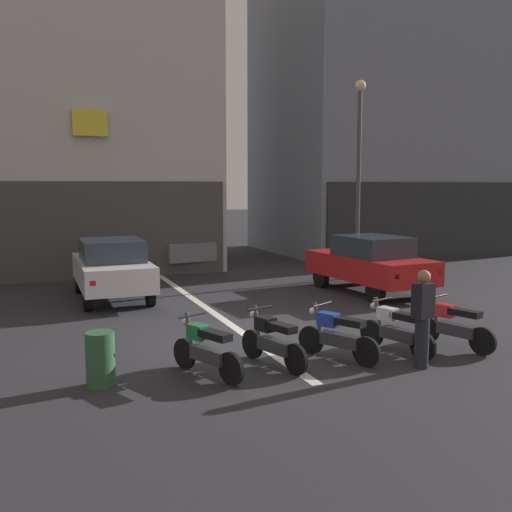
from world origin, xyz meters
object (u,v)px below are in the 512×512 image
person_by_motorcycles (423,318)px  motorcycle_red_row_rightmost (453,325)px  car_white_crossing_near (112,267)px  car_red_parked_kerbside (370,262)px  car_grey_down_street (173,244)px  street_lamp (359,158)px  motorcycle_blue_row_centre (337,335)px  motorcycle_white_row_right_mid (396,329)px  trash_bin (100,359)px  motorcycle_green_row_leftmost (206,349)px  motorcycle_black_row_left_mid (272,340)px

person_by_motorcycles → motorcycle_red_row_rightmost: bearing=30.2°
person_by_motorcycles → car_white_crossing_near: bearing=117.2°
car_red_parked_kerbside → car_grey_down_street: size_ratio=0.99×
car_white_crossing_near → street_lamp: street_lamp is taller
motorcycle_red_row_rightmost → motorcycle_blue_row_centre: bearing=176.3°
motorcycle_blue_row_centre → motorcycle_white_row_right_mid: (1.20, -0.03, 0.00)m
person_by_motorcycles → trash_bin: bearing=168.7°
motorcycle_green_row_leftmost → trash_bin: size_ratio=1.83×
car_red_parked_kerbside → motorcycle_white_row_right_mid: 6.07m
car_grey_down_street → motorcycle_black_row_left_mid: size_ratio=2.65×
motorcycle_black_row_left_mid → trash_bin: motorcycle_black_row_left_mid is taller
car_grey_down_street → motorcycle_white_row_right_mid: (1.20, -12.66, -0.43)m
car_red_parked_kerbside → person_by_motorcycles: person_by_motorcycles is taller
car_white_crossing_near → person_by_motorcycles: bearing=-62.8°
car_grey_down_street → motorcycle_green_row_leftmost: car_grey_down_street is taller
car_grey_down_street → street_lamp: 7.64m
motorcycle_white_row_right_mid → trash_bin: (-5.24, 0.15, -0.03)m
trash_bin → motorcycle_blue_row_centre: bearing=-1.7°
motorcycle_green_row_leftmost → motorcycle_red_row_rightmost: size_ratio=0.97×
motorcycle_red_row_rightmost → person_by_motorcycles: bearing=-149.8°
motorcycle_green_row_leftmost → car_red_parked_kerbside: bearing=39.7°
person_by_motorcycles → trash_bin: (-5.14, 1.03, -0.43)m
car_red_parked_kerbside → motorcycle_red_row_rightmost: size_ratio=2.65×
car_white_crossing_near → motorcycle_blue_row_centre: (2.96, -7.01, -0.43)m
motorcycle_white_row_right_mid → person_by_motorcycles: (-0.10, -0.88, 0.40)m
car_grey_down_street → trash_bin: size_ratio=5.05×
motorcycle_black_row_left_mid → person_by_motorcycles: size_ratio=0.97×
motorcycle_green_row_leftmost → trash_bin: 1.64m
motorcycle_green_row_leftmost → motorcycle_black_row_left_mid: size_ratio=0.96×
car_white_crossing_near → motorcycle_black_row_left_mid: size_ratio=2.54×
car_white_crossing_near → person_by_motorcycles: person_by_motorcycles is taller
car_red_parked_kerbside → street_lamp: bearing=66.5°
motorcycle_blue_row_centre → motorcycle_white_row_right_mid: bearing=-1.3°
motorcycle_green_row_leftmost → motorcycle_blue_row_centre: (2.40, 0.02, 0.00)m
car_white_crossing_near → car_grey_down_street: same height
street_lamp → trash_bin: size_ratio=7.57×
motorcycle_green_row_leftmost → person_by_motorcycles: (3.51, -0.89, 0.40)m
street_lamp → person_by_motorcycles: bearing=-114.7°
trash_bin → street_lamp: bearing=40.2°
motorcycle_green_row_leftmost → person_by_motorcycles: size_ratio=0.93×
trash_bin → motorcycle_red_row_rightmost: bearing=-2.4°
car_grey_down_street → motorcycle_black_row_left_mid: bearing=-95.5°
person_by_motorcycles → street_lamp: bearing=65.3°
car_red_parked_kerbside → motorcycle_red_row_rightmost: 5.74m
motorcycle_black_row_left_mid → car_grey_down_street: bearing=84.5°
motorcycle_blue_row_centre → person_by_motorcycles: 1.49m
car_white_crossing_near → motorcycle_blue_row_centre: car_white_crossing_near is taller
car_red_parked_kerbside → motorcycle_blue_row_centre: 6.69m
motorcycle_black_row_left_mid → motorcycle_red_row_rightmost: (3.60, -0.24, 0.00)m
person_by_motorcycles → car_red_parked_kerbside: bearing=64.9°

